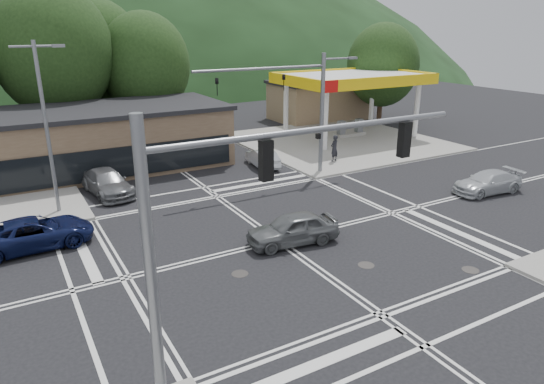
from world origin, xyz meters
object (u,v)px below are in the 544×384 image
car_blue_west (35,233)px  car_silver_east (488,182)px  car_queue_b (204,140)px  car_grey_center (293,229)px  car_northbound (107,183)px  pedestrian (334,148)px  car_queue_a (262,158)px

car_blue_west → car_silver_east: bearing=-104.0°
car_silver_east → car_queue_b: (-10.87, 18.52, 0.21)m
car_grey_center → car_northbound: bearing=-145.2°
car_queue_b → pedestrian: bearing=126.5°
car_queue_a → car_blue_west: bearing=30.6°
car_blue_west → pedestrian: pedestrian is taller
car_grey_center → car_queue_b: bearing=177.5°
car_grey_center → car_queue_a: car_grey_center is taller
car_silver_east → pedestrian: 10.83m
car_grey_center → car_queue_a: bearing=164.7°
car_queue_a → car_queue_b: (-1.79, 6.66, 0.22)m
car_blue_west → car_grey_center: car_grey_center is taller
car_queue_b → car_northbound: car_queue_b is taller
car_queue_a → car_northbound: size_ratio=0.78×
car_blue_west → car_northbound: 7.48m
car_grey_center → car_queue_b: size_ratio=0.86×
car_blue_west → car_silver_east: size_ratio=1.13×
car_silver_east → pedestrian: (-4.05, 10.03, 0.46)m
car_silver_east → car_northbound: bearing=-113.0°
car_queue_a → pedestrian: pedestrian is taller
car_queue_b → pedestrian: size_ratio=2.61×
car_blue_west → car_grey_center: 11.79m
car_grey_center → car_blue_west: bearing=-110.4°
pedestrian → car_northbound: bearing=-21.5°
car_queue_a → car_northbound: car_northbound is taller
car_blue_west → car_grey_center: bearing=-119.7°
car_blue_west → car_queue_b: size_ratio=1.01×
car_grey_center → pedestrian: bearing=142.9°
car_queue_b → pedestrian: (6.82, -8.49, 0.26)m
car_grey_center → car_silver_east: (14.13, 0.25, -0.08)m
car_grey_center → pedestrian: 14.41m
car_silver_east → car_queue_b: size_ratio=0.89×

